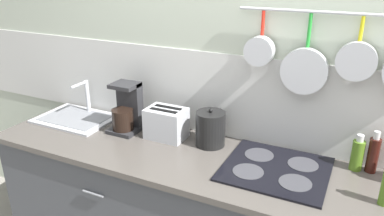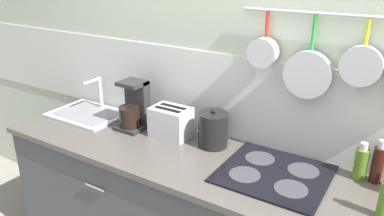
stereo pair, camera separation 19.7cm
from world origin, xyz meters
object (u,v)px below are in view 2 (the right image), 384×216
coffee_maker (134,109)px  bottle_cooking_wine (361,163)px  kettle (213,130)px  bottle_sesame_oil (378,164)px  toaster (171,122)px

coffee_maker → bottle_cooking_wine: coffee_maker is taller
bottle_cooking_wine → kettle: bearing=-174.8°
bottle_sesame_oil → kettle: bearing=-174.6°
coffee_maker → toaster: size_ratio=1.23×
bottle_cooking_wine → bottle_sesame_oil: (0.07, 0.01, 0.01)m
toaster → bottle_cooking_wine: bearing=5.5°
coffee_maker → toaster: 0.28m
toaster → bottle_cooking_wine: (1.07, 0.10, -0.01)m
toaster → bottle_sesame_oil: bearing=5.6°
toaster → kettle: bearing=6.1°
bottle_sesame_oil → bottle_cooking_wine: bearing=-172.3°
coffee_maker → kettle: size_ratio=1.37×
toaster → coffee_maker: bearing=-177.9°
coffee_maker → toaster: coffee_maker is taller
bottle_cooking_wine → toaster: bearing=-174.5°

